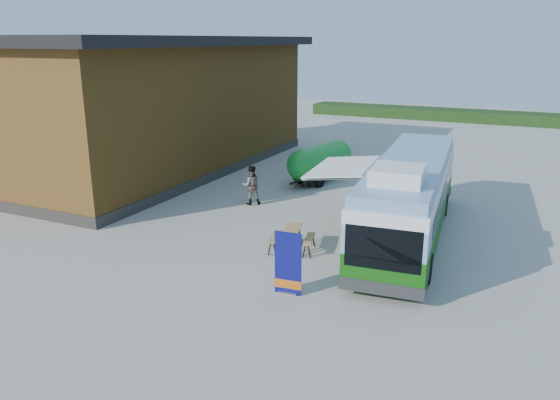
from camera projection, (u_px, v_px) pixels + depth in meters
The scene contains 10 objects.
ground at pixel (237, 256), 19.20m from camera, with size 100.00×100.00×0.00m, color #BCB7AD.
barn at pixel (163, 107), 31.17m from camera, with size 9.60×21.20×7.50m.
hedge at pixel (527, 119), 48.65m from camera, with size 40.00×3.00×1.00m, color #264419.
bus at pixel (410, 196), 20.42m from camera, with size 3.56×11.87×3.59m.
awning at pixel (349, 165), 21.25m from camera, with size 2.83×4.16×0.50m.
banner at pixel (288, 269), 16.15m from camera, with size 0.85×0.23×1.96m.
picnic_table at pixel (292, 234), 19.52m from camera, with size 1.80×1.68×0.86m.
person_a at pixel (306, 169), 27.88m from camera, with size 0.70×0.46×1.92m, color #999999.
person_b at pixel (251, 185), 25.02m from camera, with size 0.88×0.69×1.82m, color #999999.
slurry_tanker at pixel (320, 160), 29.04m from camera, with size 2.23×5.34×1.99m.
Camera 1 is at (9.04, -15.46, 7.34)m, focal length 35.00 mm.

